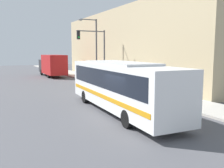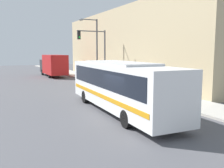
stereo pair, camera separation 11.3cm
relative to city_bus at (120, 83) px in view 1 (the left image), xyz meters
The scene contains 9 objects.
ground_plane 2.65m from the city_bus, 109.41° to the right, with size 120.00×120.00×0.00m, color #515156.
sidewalk 19.03m from the city_bus, 73.25° to the left, with size 3.23×70.00×0.15m.
building_facade 18.48m from the city_bus, 56.55° to the left, with size 6.00×32.22×8.95m.
city_bus is the anchor object (origin of this frame).
delivery_truck 24.07m from the city_bus, 86.02° to the left, with size 2.45×8.37×3.22m.
fire_hydrant 4.78m from the city_bus, 14.90° to the left, with size 0.25×0.33×0.70m.
traffic_light_pole 12.69m from the city_bus, 73.50° to the left, with size 3.28×0.35×5.89m.
street_lamp 15.29m from the city_bus, 72.98° to the left, with size 2.36×0.28×7.36m.
pedestrian_near_corner 7.50m from the city_bus, 36.82° to the left, with size 0.34×0.34×1.65m.
Camera 1 is at (-6.63, -11.45, 3.73)m, focal length 40.00 mm.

